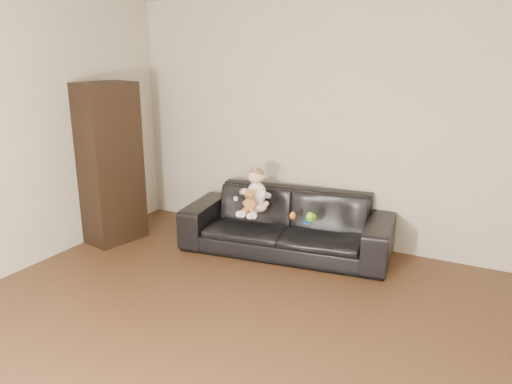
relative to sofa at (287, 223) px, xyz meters
The scene contains 10 objects.
floor 2.31m from the sofa, 79.62° to the right, with size 5.50×5.50×0.00m, color #492D19.
wall_back 1.18m from the sofa, 50.50° to the left, with size 5.00×5.00×0.00m, color #B9AF9B.
sofa is the anchor object (origin of this frame).
cabinet 2.01m from the sofa, 162.82° to the right, with size 0.43×0.60×1.73m, color black.
shelf_item 2.14m from the sofa, 162.64° to the right, with size 0.18×0.25×0.28m, color silver.
baby 0.45m from the sofa, 159.26° to the right, with size 0.37×0.43×0.47m.
teddy_bear 0.48m from the sofa, 138.74° to the right, with size 0.14×0.14×0.23m.
toy_green 0.36m from the sofa, 19.58° to the right, with size 0.10×0.13×0.09m, color #7FD719.
toy_rattle 0.23m from the sofa, 47.39° to the right, with size 0.07×0.07×0.07m, color #CF5418.
toy_blue_disc 0.36m from the sofa, 29.67° to the right, with size 0.09×0.09×0.01m, color #1642B7.
Camera 1 is at (1.57, -2.26, 2.08)m, focal length 35.00 mm.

